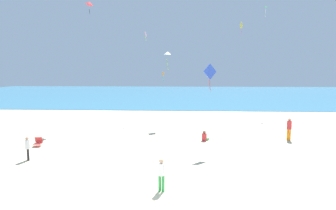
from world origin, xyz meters
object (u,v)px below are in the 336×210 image
Objects in this scene: person_0 at (205,137)px; kite_red at (90,3)px; kite_blue at (210,72)px; kite_green at (266,7)px; person_4 at (161,173)px; person_1 at (289,127)px; kite_yellow at (241,26)px; kite_pink at (146,34)px; kite_orange at (163,74)px; person_2 at (28,147)px; kite_white at (168,53)px; beach_chair_far_right at (38,142)px.

person_0 is 0.63× the size of kite_red.
kite_green is (8.02, 16.48, 7.68)m from kite_blue.
kite_red reaches higher than person_4.
kite_yellow is at bearing 63.56° from person_1.
kite_yellow reaches higher than person_0.
kite_yellow is at bearing 20.66° from person_0.
kite_yellow is at bearing 39.37° from kite_pink.
kite_orange is 12.74m from kite_yellow.
kite_orange reaches higher than person_0.
kite_green is (12.22, -0.70, 7.95)m from kite_orange.
person_2 is 29.33m from kite_green.
kite_white is (-3.04, 5.87, 6.47)m from person_0.
person_4 is 1.17× the size of kite_red.
kite_red is (-7.78, 14.72, 10.51)m from person_4.
person_4 reaches higher than beach_chair_far_right.
kite_orange is at bearing 24.87° from person_4.
kite_blue reaches higher than person_1.
kite_green reaches higher than kite_orange.
person_2 is at bearing 172.09° from person_1.
person_1 reaches higher than person_4.
person_4 is 1.05× the size of kite_orange.
person_4 is at bearing -80.38° from kite_pink.
kite_blue is (-6.10, -2.59, 4.03)m from person_1.
beach_chair_far_right is at bearing 139.49° from person_0.
person_0 is at bearing -108.50° from kite_yellow.
kite_orange is (7.30, 17.14, 4.44)m from beach_chair_far_right.
person_4 is 1.08× the size of kite_green.
person_2 is 1.02× the size of kite_orange.
person_1 is 16.51m from kite_pink.
kite_blue is (11.50, -0.04, 4.72)m from beach_chair_far_right.
kite_red is 6.14m from kite_pink.
kite_pink is at bearing -158.60° from kite_green.
kite_yellow is (9.28, 12.78, 4.51)m from kite_white.
person_1 reaches higher than beach_chair_far_right.
kite_green is (13.61, 5.33, 3.79)m from kite_pink.
kite_blue is at bearing -106.46° from kite_yellow.
kite_green is at bearing 55.79° from person_1.
kite_green is at bearing 21.40° from kite_pink.
person_0 is 13.63m from kite_pink.
kite_blue is 19.87m from kite_green.
kite_blue reaches higher than person_0.
kite_pink is at bearing 32.04° from kite_red.
kite_orange reaches higher than beach_chair_far_right.
kite_blue is at bearing -76.26° from kite_orange.
person_1 is at bearing -46.48° from person_0.
person_4 is at bearing 123.00° from person_2.
kite_green reaches higher than kite_blue.
person_1 is 1.40× the size of kite_red.
kite_red reaches higher than person_1.
kite_red is 0.68× the size of kite_yellow.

